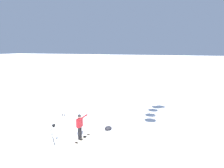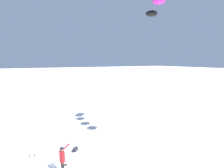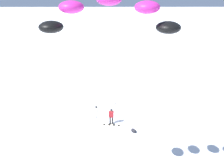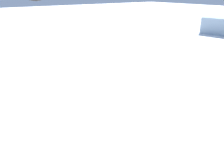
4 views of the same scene
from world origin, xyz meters
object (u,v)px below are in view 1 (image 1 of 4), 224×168
object	(u,v)px
camera_tripod	(54,130)
ski_poles	(64,121)
gear_bag_large	(108,128)
snowboarder	(80,124)
snowboard	(83,139)

from	to	relation	value
camera_tripod	ski_poles	xyz separation A→B (m)	(0.50, -1.78, -0.07)
gear_bag_large	snowboarder	bearing A→B (deg)	58.26
snowboarder	camera_tripod	xyz separation A→B (m)	(0.92, 1.40, -0.02)
snowboarder	gear_bag_large	distance (m)	2.37
snowboarder	camera_tripod	world-z (taller)	snowboarder
snowboard	ski_poles	size ratio (longest dim) A/B	1.33
snowboarder	camera_tripod	size ratio (longest dim) A/B	1.24
snowboard	camera_tripod	bearing A→B (deg)	51.76
ski_poles	camera_tripod	bearing A→B (deg)	105.78
snowboard	ski_poles	xyz separation A→B (m)	(1.61, -0.37, 0.85)
gear_bag_large	snowboard	bearing A→B (deg)	62.43
snowboard	camera_tripod	xyz separation A→B (m)	(1.11, 1.41, 0.92)
snowboard	camera_tripod	distance (m)	2.01
snowboarder	camera_tripod	distance (m)	1.67
snowboarder	gear_bag_large	bearing A→B (deg)	-121.74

